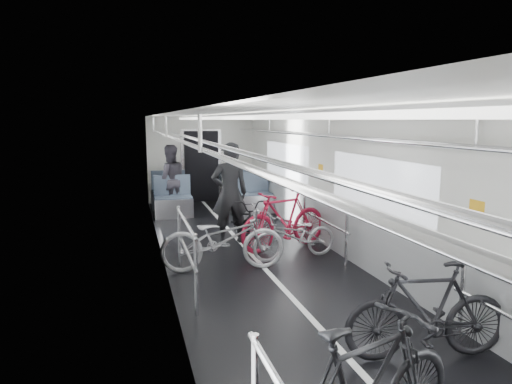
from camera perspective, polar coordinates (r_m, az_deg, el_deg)
car_shell at (r=7.97m, az=-1.04°, el=0.47°), size 3.02×14.01×2.41m
bike_left_far at (r=7.06m, az=-4.19°, el=-5.87°), size 1.96×0.85×1.00m
bike_right_near at (r=4.83m, az=20.61°, el=-13.71°), size 1.69×0.73×0.98m
bike_right_mid at (r=7.67m, az=4.90°, el=-5.47°), size 1.56×0.71×0.79m
bike_right_far at (r=8.19m, az=3.57°, el=-3.43°), size 1.90×1.04×1.10m
bike_aisle at (r=8.60m, az=-1.40°, el=-3.50°), size 0.60×1.71×0.90m
person_standing at (r=8.54m, az=-3.30°, el=-0.15°), size 0.70×0.46×1.90m
person_seated at (r=11.40m, az=-10.72°, el=1.53°), size 0.89×0.72×1.71m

